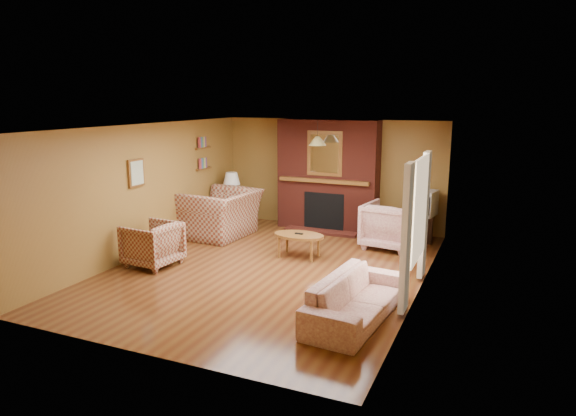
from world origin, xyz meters
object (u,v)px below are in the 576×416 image
at_px(floral_sofa, 356,298).
at_px(floral_armchair, 390,226).
at_px(fireplace, 328,176).
at_px(plaid_armchair, 152,244).
at_px(tv_stand, 420,228).
at_px(side_table, 232,213).
at_px(table_lamp, 232,185).
at_px(coffee_table, 299,237).
at_px(plaid_loveseat, 221,214).
at_px(crt_tv, 421,203).

height_order(floral_sofa, floral_armchair, floral_armchair).
distance_m(fireplace, plaid_armchair, 4.17).
relative_size(plaid_armchair, floral_sofa, 0.42).
xyz_separation_m(floral_armchair, tv_stand, (0.45, 0.73, -0.17)).
bearing_deg(side_table, table_lamp, 0.00).
bearing_deg(tv_stand, table_lamp, 179.80).
xyz_separation_m(floral_sofa, side_table, (-4.00, 3.81, 0.00)).
bearing_deg(floral_sofa, side_table, 51.93).
relative_size(fireplace, tv_stand, 4.45).
distance_m(fireplace, coffee_table, 2.32).
bearing_deg(fireplace, side_table, -165.71).
distance_m(floral_sofa, coffee_table, 2.76).
height_order(plaid_loveseat, coffee_table, plaid_loveseat).
bearing_deg(coffee_table, floral_sofa, -52.09).
height_order(floral_armchair, coffee_table, floral_armchair).
bearing_deg(tv_stand, plaid_loveseat, -167.09).
height_order(floral_armchair, side_table, floral_armchair).
xyz_separation_m(coffee_table, tv_stand, (1.85, 1.98, -0.11)).
bearing_deg(floral_sofa, plaid_loveseat, 57.84).
bearing_deg(crt_tv, side_table, -175.26).
xyz_separation_m(floral_sofa, tv_stand, (0.15, 4.16, -0.02)).
relative_size(plaid_loveseat, coffee_table, 1.58).
bearing_deg(plaid_loveseat, coffee_table, 74.38).
bearing_deg(crt_tv, tv_stand, 90.00).
xyz_separation_m(plaid_armchair, tv_stand, (4.00, 3.42, -0.11)).
height_order(floral_sofa, coffee_table, floral_sofa).
distance_m(floral_sofa, table_lamp, 5.56).
bearing_deg(coffee_table, tv_stand, 46.98).
bearing_deg(tv_stand, plaid_armchair, -144.52).
height_order(plaid_loveseat, table_lamp, table_lamp).
xyz_separation_m(fireplace, side_table, (-2.10, -0.53, -0.89)).
bearing_deg(fireplace, coffee_table, -84.65).
relative_size(fireplace, side_table, 4.14).
relative_size(plaid_armchair, table_lamp, 1.31).
distance_m(plaid_armchair, floral_armchair, 4.45).
relative_size(plaid_armchair, coffee_table, 0.89).
height_order(floral_sofa, side_table, side_table).
bearing_deg(coffee_table, plaid_loveseat, 160.72).
height_order(table_lamp, crt_tv, table_lamp).
relative_size(floral_sofa, tv_stand, 3.64).
bearing_deg(plaid_armchair, fireplace, 156.75).
height_order(floral_armchair, tv_stand, floral_armchair).
bearing_deg(crt_tv, table_lamp, -175.26).
xyz_separation_m(plaid_loveseat, table_lamp, (-0.25, 0.91, 0.45)).
bearing_deg(floral_sofa, table_lamp, 51.93).
bearing_deg(coffee_table, crt_tv, 46.90).
bearing_deg(plaid_loveseat, crt_tv, 111.52).
distance_m(side_table, table_lamp, 0.64).
bearing_deg(crt_tv, coffee_table, -133.10).
height_order(plaid_loveseat, plaid_armchair, plaid_loveseat).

